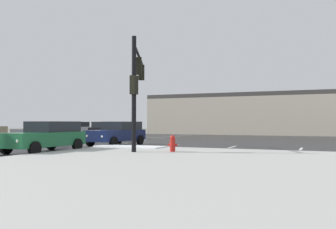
{
  "coord_description": "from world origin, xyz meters",
  "views": [
    {
      "loc": [
        15.22,
        -22.16,
        1.56
      ],
      "look_at": [
        1.72,
        9.1,
        2.28
      ],
      "focal_mm": 38.66,
      "sensor_mm": 36.0,
      "label": 1
    }
  ],
  "objects_px": {
    "sedan_navy": "(118,133)",
    "sedan_grey": "(42,132)",
    "sedan_green": "(46,136)",
    "traffic_signal_mast": "(137,78)",
    "fire_hydrant": "(173,143)",
    "sedan_black": "(111,130)",
    "sedan_silver": "(73,129)"
  },
  "relations": [
    {
      "from": "sedan_navy",
      "to": "sedan_grey",
      "type": "relative_size",
      "value": 0.99
    },
    {
      "from": "sedan_green",
      "to": "sedan_navy",
      "type": "bearing_deg",
      "value": 176.47
    },
    {
      "from": "traffic_signal_mast",
      "to": "fire_hydrant",
      "type": "distance_m",
      "value": 4.14
    },
    {
      "from": "sedan_navy",
      "to": "sedan_black",
      "type": "bearing_deg",
      "value": -141.12
    },
    {
      "from": "sedan_grey",
      "to": "sedan_black",
      "type": "bearing_deg",
      "value": -88.75
    },
    {
      "from": "fire_hydrant",
      "to": "sedan_grey",
      "type": "bearing_deg",
      "value": 159.33
    },
    {
      "from": "sedan_silver",
      "to": "sedan_black",
      "type": "distance_m",
      "value": 7.86
    },
    {
      "from": "sedan_silver",
      "to": "fire_hydrant",
      "type": "bearing_deg",
      "value": 55.73
    },
    {
      "from": "fire_hydrant",
      "to": "sedan_silver",
      "type": "distance_m",
      "value": 24.86
    },
    {
      "from": "sedan_navy",
      "to": "sedan_black",
      "type": "relative_size",
      "value": 1.0
    },
    {
      "from": "sedan_silver",
      "to": "traffic_signal_mast",
      "type": "bearing_deg",
      "value": 53.14
    },
    {
      "from": "traffic_signal_mast",
      "to": "sedan_green",
      "type": "bearing_deg",
      "value": 94.38
    },
    {
      "from": "sedan_green",
      "to": "sedan_black",
      "type": "distance_m",
      "value": 15.4
    },
    {
      "from": "traffic_signal_mast",
      "to": "sedan_navy",
      "type": "xyz_separation_m",
      "value": [
        -3.59,
        4.02,
        -3.05
      ]
    },
    {
      "from": "traffic_signal_mast",
      "to": "sedan_black",
      "type": "relative_size",
      "value": 1.19
    },
    {
      "from": "traffic_signal_mast",
      "to": "sedan_green",
      "type": "relative_size",
      "value": 1.22
    },
    {
      "from": "traffic_signal_mast",
      "to": "sedan_green",
      "type": "distance_m",
      "value": 5.54
    },
    {
      "from": "sedan_green",
      "to": "sedan_black",
      "type": "height_order",
      "value": "same"
    },
    {
      "from": "traffic_signal_mast",
      "to": "sedan_black",
      "type": "height_order",
      "value": "traffic_signal_mast"
    },
    {
      "from": "traffic_signal_mast",
      "to": "sedan_navy",
      "type": "distance_m",
      "value": 6.2
    },
    {
      "from": "sedan_navy",
      "to": "sedan_silver",
      "type": "relative_size",
      "value": 0.99
    },
    {
      "from": "traffic_signal_mast",
      "to": "sedan_grey",
      "type": "xyz_separation_m",
      "value": [
        -10.02,
        3.99,
        -3.05
      ]
    },
    {
      "from": "sedan_grey",
      "to": "sedan_black",
      "type": "relative_size",
      "value": 1.01
    },
    {
      "from": "traffic_signal_mast",
      "to": "sedan_grey",
      "type": "relative_size",
      "value": 1.19
    },
    {
      "from": "sedan_black",
      "to": "fire_hydrant",
      "type": "bearing_deg",
      "value": -43.4
    },
    {
      "from": "fire_hydrant",
      "to": "sedan_black",
      "type": "height_order",
      "value": "sedan_black"
    },
    {
      "from": "traffic_signal_mast",
      "to": "sedan_silver",
      "type": "distance_m",
      "value": 22.91
    },
    {
      "from": "sedan_grey",
      "to": "sedan_black",
      "type": "xyz_separation_m",
      "value": [
        0.71,
        8.32,
        0.0
      ]
    },
    {
      "from": "sedan_grey",
      "to": "sedan_black",
      "type": "distance_m",
      "value": 8.35
    },
    {
      "from": "sedan_green",
      "to": "fire_hydrant",
      "type": "bearing_deg",
      "value": 104.29
    },
    {
      "from": "sedan_silver",
      "to": "sedan_black",
      "type": "relative_size",
      "value": 1.01
    },
    {
      "from": "fire_hydrant",
      "to": "sedan_green",
      "type": "xyz_separation_m",
      "value": [
        -6.39,
        -1.51,
        0.32
      ]
    }
  ]
}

